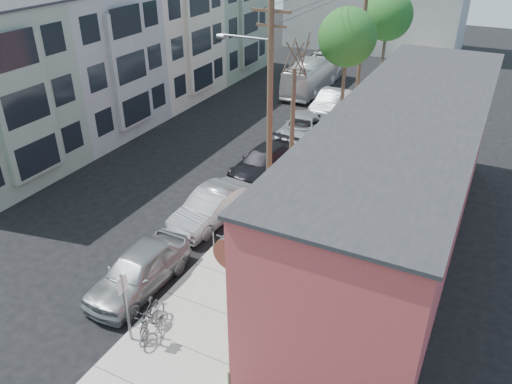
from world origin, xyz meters
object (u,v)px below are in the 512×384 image
at_px(patron_green, 252,286).
at_px(bus, 314,73).
at_px(utility_pole_near, 269,101).
at_px(tree_bare, 292,130).
at_px(parking_meter_near, 213,235).
at_px(parked_bike_b, 152,320).
at_px(car_0, 139,270).
at_px(car_1, 211,207).
at_px(car_4, 331,102).
at_px(tree_leafy_mid, 347,38).
at_px(parking_meter_far, 281,169).
at_px(car_3, 302,128).
at_px(patio_chair_a, 267,314).
at_px(cyclist, 254,222).
at_px(patio_chair_b, 241,353).
at_px(parked_bike_a, 149,315).
at_px(car_2, 263,162).
at_px(sign_post, 125,302).
at_px(patron_grey, 238,308).

relative_size(patron_green, bus, 0.20).
bearing_deg(utility_pole_near, tree_bare, 78.18).
distance_m(parking_meter_near, parked_bike_b, 5.06).
distance_m(car_0, bus, 27.26).
bearing_deg(car_1, car_0, -84.07).
bearing_deg(car_4, tree_leafy_mid, -61.86).
relative_size(parking_meter_far, car_3, 0.23).
height_order(parking_meter_near, tree_leafy_mid, tree_leafy_mid).
height_order(patio_chair_a, parked_bike_b, parked_bike_b).
distance_m(tree_bare, bus, 17.71).
relative_size(cyclist, parked_bike_b, 0.85).
xyz_separation_m(parking_meter_near, patron_green, (3.04, -2.33, 0.13)).
height_order(tree_bare, car_3, tree_bare).
relative_size(parked_bike_b, car_0, 0.40).
bearing_deg(bus, car_4, -56.99).
height_order(utility_pole_near, patio_chair_b, utility_pole_near).
bearing_deg(parked_bike_a, parked_bike_b, -43.40).
relative_size(car_2, bus, 0.55).
bearing_deg(sign_post, tree_leafy_mid, 88.77).
bearing_deg(patio_chair_b, car_4, 77.80).
relative_size(patron_grey, car_4, 0.36).
relative_size(sign_post, patron_grey, 1.62).
bearing_deg(patron_green, patron_grey, 21.09).
bearing_deg(tree_leafy_mid, car_1, -98.70).
distance_m(patio_chair_a, car_3, 17.35).
height_order(sign_post, car_2, sign_post).
height_order(utility_pole_near, patron_green, utility_pole_near).
relative_size(parking_meter_near, tree_bare, 0.20).
bearing_deg(parking_meter_far, parked_bike_a, -88.40).
bearing_deg(patio_chair_a, patron_grey, -150.64).
distance_m(parking_meter_near, tree_bare, 7.44).
distance_m(car_2, car_3, 5.78).
relative_size(tree_bare, car_1, 1.29).
distance_m(car_4, bus, 5.66).
bearing_deg(tree_leafy_mid, utility_pole_near, -92.29).
bearing_deg(parked_bike_b, bus, 87.09).
xyz_separation_m(utility_pole_near, car_4, (-1.59, 14.10, -4.61)).
distance_m(parking_meter_near, car_0, 3.51).
relative_size(patio_chair_a, car_0, 0.18).
bearing_deg(parking_meter_far, car_1, -107.01).
bearing_deg(car_1, car_4, 95.93).
bearing_deg(patio_chair_a, car_1, 131.59).
relative_size(parking_meter_far, car_0, 0.25).
height_order(patron_green, car_2, patron_green).
distance_m(parking_meter_far, car_4, 12.28).
bearing_deg(car_4, car_3, -89.22).
relative_size(parking_meter_near, parked_bike_a, 0.69).
distance_m(patron_grey, patron_green, 1.15).
height_order(sign_post, parking_meter_far, sign_post).
height_order(patron_grey, car_2, patron_grey).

